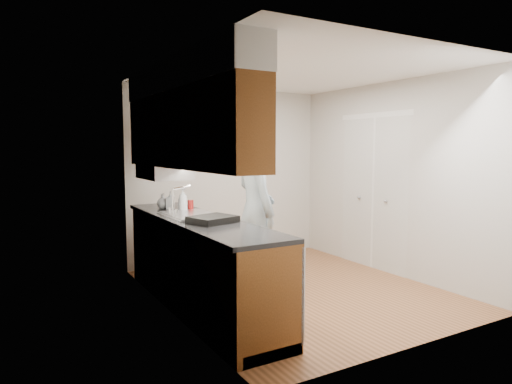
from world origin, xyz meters
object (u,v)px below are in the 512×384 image
soda_can (191,205)px  steel_can (181,203)px  soap_bottle_b (170,200)px  soap_bottle_a (183,200)px  dish_rack (213,219)px  soap_bottle_c (163,201)px  person (255,200)px

soda_can → steel_can: (-0.03, 0.24, -0.00)m
soda_can → steel_can: bearing=96.1°
soap_bottle_b → soda_can: 0.29m
soap_bottle_a → dish_rack: size_ratio=0.64×
soap_bottle_b → soap_bottle_c: (-0.06, 0.09, -0.02)m
soap_bottle_c → person: bearing=-44.6°
soda_can → person: bearing=-37.7°
person → steel_can: bearing=47.6°
soap_bottle_c → dish_rack: size_ratio=0.44×
soap_bottle_a → soap_bottle_b: 0.27m
soda_can → soap_bottle_c: bearing=122.6°
soap_bottle_b → soap_bottle_a: bearing=-78.6°
soap_bottle_b → dish_rack: bearing=-89.2°
soap_bottle_a → soap_bottle_b: size_ratio=1.23×
soda_can → soap_bottle_b: bearing=121.5°
soap_bottle_a → soap_bottle_b: (-0.05, 0.26, -0.02)m
dish_rack → steel_can: bearing=68.7°
soap_bottle_a → soda_can: soap_bottle_a is taller
person → soap_bottle_b: (-0.74, 0.70, -0.03)m
dish_rack → soap_bottle_c: bearing=77.9°
person → soda_can: 0.75m
person → steel_can: (-0.61, 0.70, -0.08)m
soap_bottle_a → soda_can: 0.12m
person → soap_bottle_b: bearing=52.8°
person → soda_can: person is taller
soda_can → dish_rack: bearing=-98.6°
person → soda_can: (-0.59, 0.45, -0.07)m
steel_can → dish_rack: bearing=-95.5°
steel_can → soap_bottle_c: bearing=153.7°
soap_bottle_c → soda_can: bearing=-57.4°
soap_bottle_b → steel_can: (0.13, -0.00, -0.05)m
soda_can → dish_rack: size_ratio=0.30×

